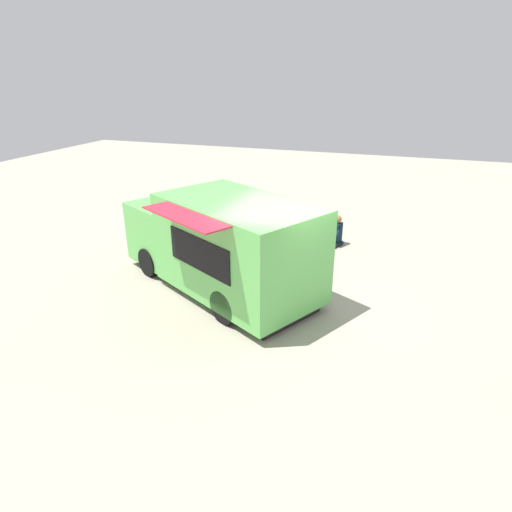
% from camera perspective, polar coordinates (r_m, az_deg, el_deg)
% --- Properties ---
extents(ground_plane, '(40.00, 40.00, 0.00)m').
position_cam_1_polar(ground_plane, '(9.69, 4.12, -6.51)').
color(ground_plane, '#A69F8C').
extents(food_truck, '(4.47, 5.56, 2.26)m').
position_cam_1_polar(food_truck, '(10.03, -4.63, 1.37)').
color(food_truck, '#63C45A').
rests_on(food_truck, ground_plane).
extents(person_customer, '(0.79, 0.57, 0.91)m').
position_cam_1_polar(person_customer, '(13.08, 10.51, 2.98)').
color(person_customer, black).
rests_on(person_customer, ground_plane).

